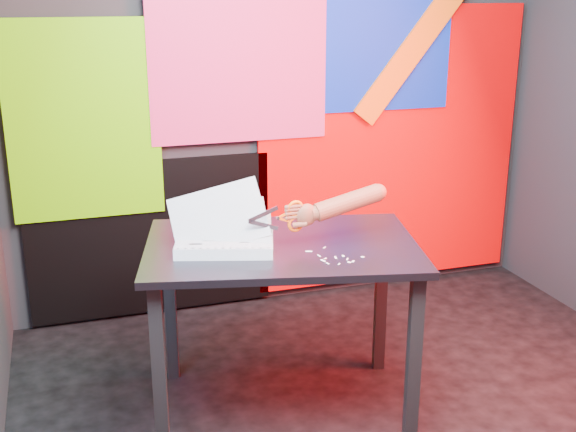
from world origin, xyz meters
name	(u,v)px	position (x,y,z in m)	size (l,w,h in m)	color
room	(413,103)	(0.00, 0.00, 1.35)	(3.01, 3.01, 2.71)	black
backdrop	(295,136)	(0.06, 1.46, 0.96)	(2.88, 0.05, 2.08)	#DD0002
work_table	(282,267)	(-0.36, 0.36, 0.65)	(1.22, 0.95, 0.75)	#272727
printout_stack	(225,241)	(-0.59, 0.38, 0.78)	(0.44, 0.37, 0.29)	silver
scissors	(292,217)	(-0.34, 0.31, 0.88)	(0.23, 0.02, 0.13)	#B3B4C2
hand_forearm	(341,204)	(-0.13, 0.32, 0.91)	(0.43, 0.08, 0.15)	brown
paper_clippings	(333,257)	(-0.23, 0.15, 0.75)	(0.20, 0.20, 0.00)	white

